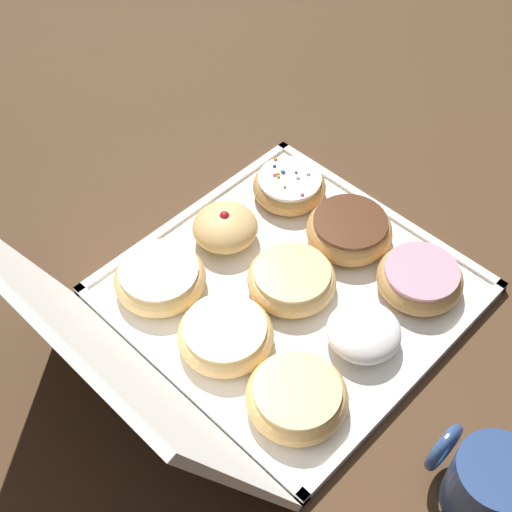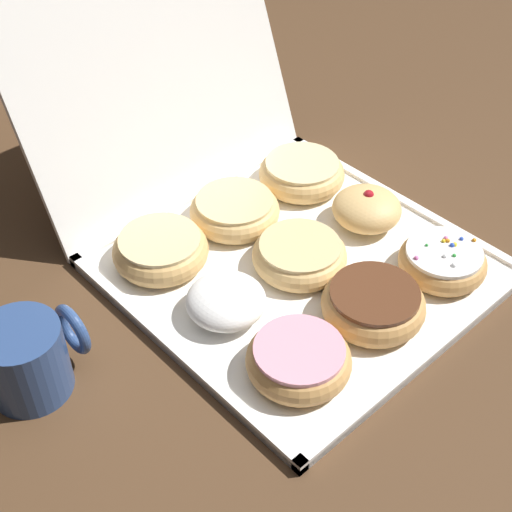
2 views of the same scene
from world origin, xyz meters
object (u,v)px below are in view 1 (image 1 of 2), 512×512
object	(u,v)px
jelly_filled_donut_5	(227,226)
glazed_ring_donut_8	(160,278)
pink_frosted_donut_0	(420,278)
sprinkle_donut_2	(289,186)
glazed_ring_donut_6	(297,396)
glazed_ring_donut_7	(224,333)
coffee_mug	(487,483)
donut_box	(291,290)
chocolate_frosted_donut_1	(350,230)
powdered_filled_donut_3	(365,331)
glazed_ring_donut_4	(291,282)

from	to	relation	value
jelly_filled_donut_5	glazed_ring_donut_8	bearing A→B (deg)	90.11
pink_frosted_donut_0	glazed_ring_donut_8	bearing A→B (deg)	44.06
sprinkle_donut_2	glazed_ring_donut_6	size ratio (longest dim) A/B	0.90
glazed_ring_donut_7	coffee_mug	bearing A→B (deg)	-170.78
donut_box	pink_frosted_donut_0	xyz separation A→B (m)	(-0.12, -0.12, 0.02)
pink_frosted_donut_0	glazed_ring_donut_7	world-z (taller)	pink_frosted_donut_0
chocolate_frosted_donut_1	jelly_filled_donut_5	xyz separation A→B (m)	(0.13, 0.11, 0.00)
sprinkle_donut_2	jelly_filled_donut_5	distance (m)	0.12
powdered_filled_donut_3	jelly_filled_donut_5	world-z (taller)	jelly_filled_donut_5
jelly_filled_donut_5	glazed_ring_donut_6	bearing A→B (deg)	152.69
donut_box	sprinkle_donut_2	bearing A→B (deg)	-46.48
donut_box	powdered_filled_donut_3	xyz separation A→B (m)	(-0.12, -0.00, 0.03)
chocolate_frosted_donut_1	glazed_ring_donut_7	xyz separation A→B (m)	(0.00, 0.24, -0.00)
jelly_filled_donut_5	pink_frosted_donut_0	bearing A→B (deg)	-155.08
glazed_ring_donut_6	glazed_ring_donut_8	distance (m)	0.24
jelly_filled_donut_5	glazed_ring_donut_6	xyz separation A→B (m)	(-0.24, 0.13, -0.00)
donut_box	chocolate_frosted_donut_1	world-z (taller)	chocolate_frosted_donut_1
powdered_filled_donut_3	glazed_ring_donut_8	xyz separation A→B (m)	(0.24, 0.12, -0.00)
chocolate_frosted_donut_1	glazed_ring_donut_6	world-z (taller)	chocolate_frosted_donut_1
jelly_filled_donut_5	glazed_ring_donut_7	xyz separation A→B (m)	(-0.12, 0.12, -0.00)
powdered_filled_donut_3	coffee_mug	xyz separation A→B (m)	(-0.21, 0.07, 0.01)
powdered_filled_donut_3	jelly_filled_donut_5	distance (m)	0.24
glazed_ring_donut_8	glazed_ring_donut_7	bearing A→B (deg)	179.37
coffee_mug	powdered_filled_donut_3	bearing A→B (deg)	-17.62
jelly_filled_donut_5	coffee_mug	bearing A→B (deg)	171.34
glazed_ring_donut_6	glazed_ring_donut_7	size ratio (longest dim) A/B	1.00
glazed_ring_donut_7	glazed_ring_donut_8	size ratio (longest dim) A/B	0.99
sprinkle_donut_2	coffee_mug	bearing A→B (deg)	157.00
pink_frosted_donut_0	powdered_filled_donut_3	bearing A→B (deg)	89.99
chocolate_frosted_donut_1	glazed_ring_donut_7	bearing A→B (deg)	89.04
sprinkle_donut_2	chocolate_frosted_donut_1	bearing A→B (deg)	176.17
sprinkle_donut_2	glazed_ring_donut_8	size ratio (longest dim) A/B	0.89
glazed_ring_donut_4	glazed_ring_donut_6	size ratio (longest dim) A/B	0.98
jelly_filled_donut_5	glazed_ring_donut_7	size ratio (longest dim) A/B	0.76
powdered_filled_donut_3	glazed_ring_donut_7	xyz separation A→B (m)	(0.12, 0.12, -0.00)
donut_box	pink_frosted_donut_0	size ratio (longest dim) A/B	3.59
sprinkle_donut_2	glazed_ring_donut_7	world-z (taller)	sprinkle_donut_2
glazed_ring_donut_4	coffee_mug	world-z (taller)	coffee_mug
glazed_ring_donut_6	glazed_ring_donut_8	world-z (taller)	same
pink_frosted_donut_0	glazed_ring_donut_6	distance (m)	0.24
chocolate_frosted_donut_1	coffee_mug	world-z (taller)	coffee_mug
sprinkle_donut_2	coffee_mug	distance (m)	0.49
chocolate_frosted_donut_1	sprinkle_donut_2	bearing A→B (deg)	-3.83
glazed_ring_donut_7	glazed_ring_donut_6	bearing A→B (deg)	178.88
chocolate_frosted_donut_1	powdered_filled_donut_3	world-z (taller)	same
sprinkle_donut_2	glazed_ring_donut_8	xyz separation A→B (m)	(0.00, 0.24, 0.00)
coffee_mug	jelly_filled_donut_5	bearing A→B (deg)	-8.66
jelly_filled_donut_5	glazed_ring_donut_7	bearing A→B (deg)	134.50
chocolate_frosted_donut_1	donut_box	bearing A→B (deg)	89.44
glazed_ring_donut_7	coffee_mug	world-z (taller)	coffee_mug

